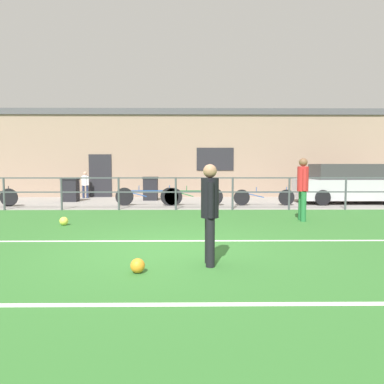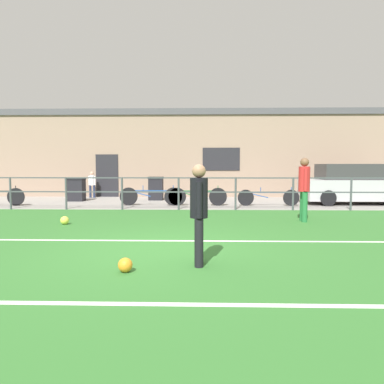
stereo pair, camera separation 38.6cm
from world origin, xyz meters
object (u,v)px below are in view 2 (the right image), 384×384
(spectator_child, at_px, (92,183))
(soccer_ball_match, at_px, (125,265))
(player_striker, at_px, (304,186))
(parked_car_red, at_px, (356,185))
(bicycle_parked_2, at_px, (151,196))
(bicycle_parked_4, at_px, (197,196))
(player_goalkeeper, at_px, (199,208))
(bicycle_parked_0, at_px, (268,197))
(trash_bin_0, at_px, (156,188))
(soccer_ball_spare, at_px, (65,220))
(trash_bin_1, at_px, (77,189))

(spectator_child, bearing_deg, soccer_ball_match, 106.22)
(player_striker, distance_m, soccer_ball_match, 6.40)
(parked_car_red, bearing_deg, bicycle_parked_2, -173.90)
(bicycle_parked_4, bearing_deg, player_goalkeeper, -89.16)
(bicycle_parked_0, xyz_separation_m, trash_bin_0, (-4.59, 2.18, 0.20))
(bicycle_parked_0, relative_size, bicycle_parked_4, 1.04)
(player_striker, relative_size, soccer_ball_spare, 7.99)
(bicycle_parked_0, bearing_deg, bicycle_parked_2, 180.00)
(player_striker, xyz_separation_m, soccer_ball_match, (-3.97, -4.94, -0.90))
(player_striker, bearing_deg, bicycle_parked_2, 55.80)
(player_goalkeeper, height_order, trash_bin_0, player_goalkeeper)
(soccer_ball_spare, bearing_deg, trash_bin_0, 76.47)
(soccer_ball_match, relative_size, trash_bin_1, 0.21)
(spectator_child, relative_size, trash_bin_0, 1.20)
(parked_car_red, height_order, trash_bin_1, parked_car_red)
(bicycle_parked_0, xyz_separation_m, bicycle_parked_2, (-4.51, 0.00, 0.04))
(player_striker, bearing_deg, spectator_child, 52.61)
(bicycle_parked_2, relative_size, trash_bin_1, 2.40)
(spectator_child, xyz_separation_m, bicycle_parked_4, (5.08, -3.29, -0.35))
(bicycle_parked_2, distance_m, trash_bin_0, 2.19)
(spectator_child, distance_m, bicycle_parked_0, 8.47)
(soccer_ball_match, bearing_deg, trash_bin_0, 94.86)
(player_striker, bearing_deg, soccer_ball_match, 144.66)
(spectator_child, bearing_deg, bicycle_parked_0, 154.30)
(soccer_ball_match, distance_m, spectator_child, 12.66)
(bicycle_parked_4, height_order, trash_bin_1, trash_bin_1)
(spectator_child, relative_size, bicycle_parked_2, 0.52)
(trash_bin_0, bearing_deg, player_goalkeeper, -79.14)
(player_goalkeeper, distance_m, parked_car_red, 11.08)
(parked_car_red, bearing_deg, trash_bin_0, 171.05)
(player_goalkeeper, distance_m, spectator_child, 12.65)
(player_striker, height_order, parked_car_red, player_striker)
(soccer_ball_match, bearing_deg, parked_car_red, 52.31)
(player_striker, height_order, bicycle_parked_4, player_striker)
(player_goalkeeper, bearing_deg, trash_bin_1, -152.80)
(bicycle_parked_0, bearing_deg, bicycle_parked_4, 180.00)
(player_goalkeeper, xyz_separation_m, bicycle_parked_2, (-1.92, 8.24, -0.52))
(bicycle_parked_0, height_order, trash_bin_0, trash_bin_0)
(soccer_ball_match, height_order, bicycle_parked_2, bicycle_parked_2)
(parked_car_red, bearing_deg, trash_bin_1, 176.19)
(soccer_ball_spare, relative_size, trash_bin_1, 0.22)
(bicycle_parked_2, bearing_deg, bicycle_parked_0, -0.00)
(parked_car_red, bearing_deg, player_goalkeeper, -124.59)
(player_striker, xyz_separation_m, parked_car_red, (3.39, 4.60, -0.23))
(soccer_ball_match, distance_m, trash_bin_0, 10.89)
(player_goalkeeper, relative_size, bicycle_parked_2, 0.65)
(player_striker, distance_m, soccer_ball_spare, 6.59)
(soccer_ball_spare, distance_m, trash_bin_1, 6.36)
(spectator_child, relative_size, bicycle_parked_4, 0.55)
(parked_car_red, xyz_separation_m, trash_bin_1, (-11.67, 0.78, -0.25))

